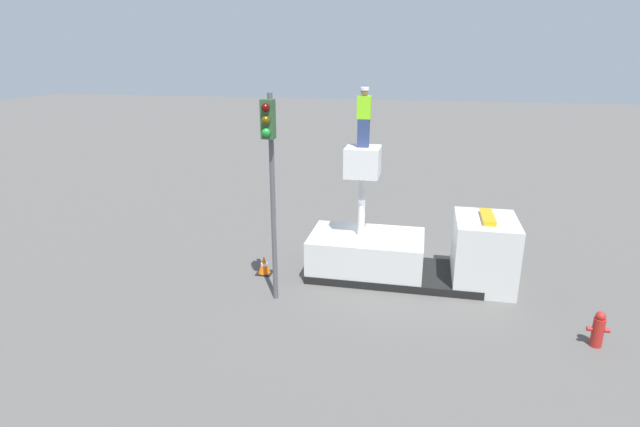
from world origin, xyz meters
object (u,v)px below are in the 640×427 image
at_px(traffic_light_pole, 270,160).
at_px(fire_hydrant, 598,329).
at_px(bucket_truck, 412,252).
at_px(traffic_cone_rear, 264,265).
at_px(worker, 364,117).

bearing_deg(traffic_light_pole, fire_hydrant, -4.45).
height_order(traffic_light_pole, fire_hydrant, traffic_light_pole).
height_order(bucket_truck, traffic_light_pole, traffic_light_pole).
height_order(traffic_light_pole, traffic_cone_rear, traffic_light_pole).
xyz_separation_m(bucket_truck, traffic_cone_rear, (-4.66, -0.66, -0.59)).
distance_m(bucket_truck, worker, 4.45).
height_order(worker, traffic_light_pole, worker).
distance_m(bucket_truck, traffic_cone_rear, 4.74).
relative_size(bucket_truck, fire_hydrant, 6.73).
distance_m(worker, fire_hydrant, 8.27).
relative_size(bucket_truck, worker, 3.60).
relative_size(bucket_truck, traffic_cone_rear, 10.54).
bearing_deg(traffic_cone_rear, bucket_truck, 8.12).
height_order(bucket_truck, fire_hydrant, bucket_truck).
bearing_deg(fire_hydrant, worker, 154.29).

